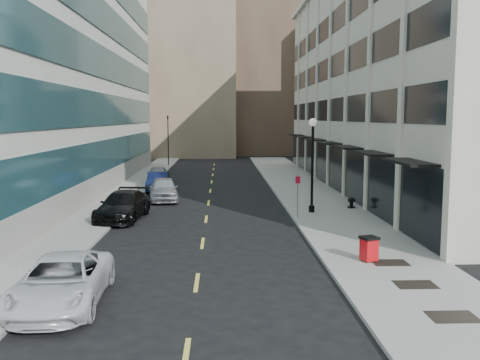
{
  "coord_description": "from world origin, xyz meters",
  "views": [
    {
      "loc": [
        0.9,
        -16.69,
        5.91
      ],
      "look_at": [
        1.77,
        8.08,
        2.99
      ],
      "focal_mm": 40.0,
      "sensor_mm": 36.0,
      "label": 1
    }
  ],
  "objects": [
    {
      "name": "grate_mid",
      "position": [
        7.6,
        1.0,
        0.15
      ],
      "size": [
        1.4,
        1.0,
        0.01
      ],
      "primitive_type": "cube",
      "color": "black",
      "rests_on": "sidewalk_right"
    },
    {
      "name": "urn_planter",
      "position": [
        9.18,
        16.65,
        0.57
      ],
      "size": [
        0.49,
        0.49,
        0.68
      ],
      "rotation": [
        0.0,
        0.0,
        0.25
      ],
      "color": "black",
      "rests_on": "sidewalk_right"
    },
    {
      "name": "car_grey_sedan",
      "position": [
        -4.8,
        31.01,
        0.77
      ],
      "size": [
        2.11,
        4.61,
        1.53
      ],
      "primitive_type": "imported",
      "rotation": [
        0.0,
        0.0,
        0.07
      ],
      "color": "gray",
      "rests_on": "ground"
    },
    {
      "name": "skyline_tan_near",
      "position": [
        -4.0,
        68.0,
        14.0
      ],
      "size": [
        14.0,
        18.0,
        28.0
      ],
      "primitive_type": "cube",
      "color": "#8D7C5C",
      "rests_on": "ground"
    },
    {
      "name": "building_left",
      "position": [
        -15.95,
        27.0,
        9.99
      ],
      "size": [
        16.14,
        46.0,
        20.0
      ],
      "color": "silver",
      "rests_on": "ground"
    },
    {
      "name": "lamppost",
      "position": [
        6.4,
        15.29,
        3.57
      ],
      "size": [
        0.48,
        0.48,
        5.83
      ],
      "color": "black",
      "rests_on": "sidewalk_right"
    },
    {
      "name": "traffic_signal",
      "position": [
        -5.5,
        48.0,
        5.72
      ],
      "size": [
        0.66,
        0.66,
        6.98
      ],
      "color": "black",
      "rests_on": "ground"
    },
    {
      "name": "car_black_pickup",
      "position": [
        -4.8,
        14.0,
        0.81
      ],
      "size": [
        2.82,
        5.81,
        1.63
      ],
      "primitive_type": "imported",
      "rotation": [
        0.0,
        0.0,
        -0.1
      ],
      "color": "black",
      "rests_on": "ground"
    },
    {
      "name": "ground",
      "position": [
        0.0,
        0.0,
        0.0
      ],
      "size": [
        160.0,
        160.0,
        0.0
      ],
      "primitive_type": "plane",
      "color": "black",
      "rests_on": "ground"
    },
    {
      "name": "sign_post",
      "position": [
        5.3,
        13.69,
        1.77
      ],
      "size": [
        0.29,
        0.12,
        2.54
      ],
      "rotation": [
        0.0,
        0.0,
        0.31
      ],
      "color": "slate",
      "rests_on": "sidewalk_right"
    },
    {
      "name": "grate_far",
      "position": [
        7.6,
        3.8,
        0.15
      ],
      "size": [
        1.4,
        1.0,
        0.01
      ],
      "primitive_type": "cube",
      "color": "black",
      "rests_on": "sidewalk_right"
    },
    {
      "name": "sidewalk_left",
      "position": [
        -6.5,
        20.0,
        0.07
      ],
      "size": [
        3.0,
        80.0,
        0.15
      ],
      "primitive_type": "cube",
      "color": "gray",
      "rests_on": "ground"
    },
    {
      "name": "car_silver_sedan",
      "position": [
        -3.2,
        21.0,
        0.83
      ],
      "size": [
        2.59,
        5.11,
        1.67
      ],
      "primitive_type": "imported",
      "rotation": [
        0.0,
        0.0,
        0.13
      ],
      "color": "#9DA0A5",
      "rests_on": "ground"
    },
    {
      "name": "building_right",
      "position": [
        16.94,
        26.99,
        8.99
      ],
      "size": [
        15.3,
        46.5,
        18.25
      ],
      "color": "beige",
      "rests_on": "ground"
    },
    {
      "name": "skyline_stone",
      "position": [
        18.0,
        66.0,
        10.0
      ],
      "size": [
        10.0,
        14.0,
        20.0
      ],
      "primitive_type": "cube",
      "color": "beige",
      "rests_on": "ground"
    },
    {
      "name": "sidewalk_right",
      "position": [
        7.5,
        20.0,
        0.07
      ],
      "size": [
        5.0,
        80.0,
        0.15
      ],
      "primitive_type": "cube",
      "color": "gray",
      "rests_on": "ground"
    },
    {
      "name": "car_white_van",
      "position": [
        -4.13,
        -0.2,
        0.77
      ],
      "size": [
        2.79,
        5.65,
        1.54
      ],
      "primitive_type": "imported",
      "rotation": [
        0.0,
        0.0,
        0.04
      ],
      "color": "silver",
      "rests_on": "ground"
    },
    {
      "name": "trash_bin",
      "position": [
        6.82,
        4.08,
        0.69
      ],
      "size": [
        0.79,
        0.79,
        1.01
      ],
      "rotation": [
        0.0,
        0.0,
        0.35
      ],
      "color": "red",
      "rests_on": "sidewalk_right"
    },
    {
      "name": "grate_near",
      "position": [
        7.6,
        -2.0,
        0.15
      ],
      "size": [
        1.4,
        1.0,
        0.01
      ],
      "primitive_type": "cube",
      "color": "black",
      "rests_on": "sidewalk_right"
    },
    {
      "name": "road_centerline",
      "position": [
        0.0,
        17.0,
        0.01
      ],
      "size": [
        0.15,
        68.2,
        0.01
      ],
      "color": "#D8CC4C",
      "rests_on": "ground"
    },
    {
      "name": "skyline_brown",
      "position": [
        8.0,
        72.0,
        17.0
      ],
      "size": [
        12.0,
        16.0,
        34.0
      ],
      "primitive_type": "cube",
      "color": "brown",
      "rests_on": "ground"
    },
    {
      "name": "car_blue_sedan",
      "position": [
        -4.18,
        26.1,
        0.76
      ],
      "size": [
        1.74,
        4.65,
        1.52
      ],
      "primitive_type": "imported",
      "rotation": [
        0.0,
        0.0,
        0.03
      ],
      "color": "#111A42",
      "rests_on": "ground"
    },
    {
      "name": "skyline_tan_far",
      "position": [
        -14.0,
        78.0,
        11.0
      ],
      "size": [
        12.0,
        14.0,
        22.0
      ],
      "primitive_type": "cube",
      "color": "#8D7C5C",
      "rests_on": "ground"
    }
  ]
}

